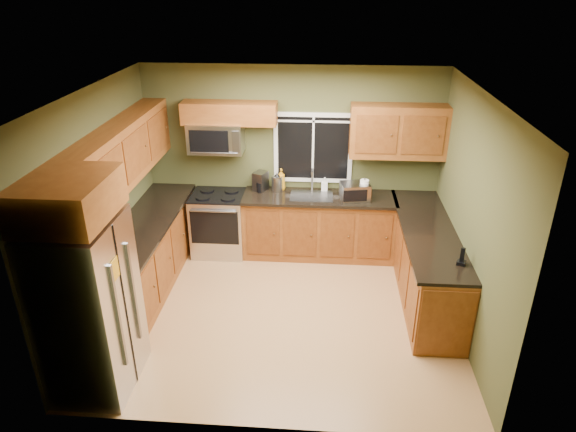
# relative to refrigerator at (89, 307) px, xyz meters

# --- Properties ---
(floor) EXTENTS (4.20, 4.20, 0.00)m
(floor) POSITION_rel_refrigerator_xyz_m (1.74, 1.30, -0.90)
(floor) COLOR #B4814F
(floor) RESTS_ON ground
(ceiling) EXTENTS (4.20, 4.20, 0.00)m
(ceiling) POSITION_rel_refrigerator_xyz_m (1.74, 1.30, 1.80)
(ceiling) COLOR white
(ceiling) RESTS_ON back_wall
(back_wall) EXTENTS (4.20, 0.00, 4.20)m
(back_wall) POSITION_rel_refrigerator_xyz_m (1.74, 3.10, 0.45)
(back_wall) COLOR #484B28
(back_wall) RESTS_ON ground
(front_wall) EXTENTS (4.20, 0.00, 4.20)m
(front_wall) POSITION_rel_refrigerator_xyz_m (1.74, -0.50, 0.45)
(front_wall) COLOR #484B28
(front_wall) RESTS_ON ground
(left_wall) EXTENTS (0.00, 3.60, 3.60)m
(left_wall) POSITION_rel_refrigerator_xyz_m (-0.36, 1.30, 0.45)
(left_wall) COLOR #484B28
(left_wall) RESTS_ON ground
(right_wall) EXTENTS (0.00, 3.60, 3.60)m
(right_wall) POSITION_rel_refrigerator_xyz_m (3.84, 1.30, 0.45)
(right_wall) COLOR #484B28
(right_wall) RESTS_ON ground
(window) EXTENTS (1.12, 0.03, 1.02)m
(window) POSITION_rel_refrigerator_xyz_m (2.04, 3.08, 0.65)
(window) COLOR white
(window) RESTS_ON back_wall
(base_cabinets_left) EXTENTS (0.60, 2.65, 0.90)m
(base_cabinets_left) POSITION_rel_refrigerator_xyz_m (-0.06, 1.78, -0.45)
(base_cabinets_left) COLOR brown
(base_cabinets_left) RESTS_ON ground
(countertop_left) EXTENTS (0.65, 2.65, 0.04)m
(countertop_left) POSITION_rel_refrigerator_xyz_m (-0.04, 1.78, 0.02)
(countertop_left) COLOR black
(countertop_left) RESTS_ON base_cabinets_left
(base_cabinets_back) EXTENTS (2.17, 0.60, 0.90)m
(base_cabinets_back) POSITION_rel_refrigerator_xyz_m (2.15, 2.80, -0.45)
(base_cabinets_back) COLOR brown
(base_cabinets_back) RESTS_ON ground
(countertop_back) EXTENTS (2.17, 0.65, 0.04)m
(countertop_back) POSITION_rel_refrigerator_xyz_m (2.15, 2.78, 0.02)
(countertop_back) COLOR black
(countertop_back) RESTS_ON base_cabinets_back
(base_cabinets_peninsula) EXTENTS (0.60, 2.52, 0.90)m
(base_cabinets_peninsula) POSITION_rel_refrigerator_xyz_m (3.54, 1.84, -0.45)
(base_cabinets_peninsula) COLOR brown
(base_cabinets_peninsula) RESTS_ON ground
(countertop_peninsula) EXTENTS (0.65, 2.50, 0.04)m
(countertop_peninsula) POSITION_rel_refrigerator_xyz_m (3.51, 1.85, 0.02)
(countertop_peninsula) COLOR black
(countertop_peninsula) RESTS_ON base_cabinets_peninsula
(upper_cabinets_left) EXTENTS (0.33, 2.65, 0.72)m
(upper_cabinets_left) POSITION_rel_refrigerator_xyz_m (-0.20, 1.78, 0.96)
(upper_cabinets_left) COLOR brown
(upper_cabinets_left) RESTS_ON left_wall
(upper_cabinets_back_left) EXTENTS (1.30, 0.33, 0.30)m
(upper_cabinets_back_left) POSITION_rel_refrigerator_xyz_m (0.89, 2.94, 1.17)
(upper_cabinets_back_left) COLOR brown
(upper_cabinets_back_left) RESTS_ON back_wall
(upper_cabinets_back_right) EXTENTS (1.30, 0.33, 0.72)m
(upper_cabinets_back_right) POSITION_rel_refrigerator_xyz_m (3.19, 2.94, 0.96)
(upper_cabinets_back_right) COLOR brown
(upper_cabinets_back_right) RESTS_ON back_wall
(upper_cabinet_over_fridge) EXTENTS (0.72, 0.90, 0.38)m
(upper_cabinet_over_fridge) POSITION_rel_refrigerator_xyz_m (-0.00, 0.00, 1.13)
(upper_cabinet_over_fridge) COLOR brown
(upper_cabinet_over_fridge) RESTS_ON left_wall
(refrigerator) EXTENTS (0.74, 0.90, 1.80)m
(refrigerator) POSITION_rel_refrigerator_xyz_m (0.00, 0.00, 0.00)
(refrigerator) COLOR #B7B7BC
(refrigerator) RESTS_ON ground
(range) EXTENTS (0.76, 0.69, 0.94)m
(range) POSITION_rel_refrigerator_xyz_m (0.69, 2.77, -0.43)
(range) COLOR #B7B7BC
(range) RESTS_ON ground
(microwave) EXTENTS (0.76, 0.41, 0.42)m
(microwave) POSITION_rel_refrigerator_xyz_m (0.69, 2.91, 0.83)
(microwave) COLOR #B7B7BC
(microwave) RESTS_ON back_wall
(sink) EXTENTS (0.60, 0.42, 0.36)m
(sink) POSITION_rel_refrigerator_xyz_m (2.04, 2.79, 0.05)
(sink) COLOR slate
(sink) RESTS_ON countertop_back
(toaster_oven) EXTENTS (0.44, 0.37, 0.24)m
(toaster_oven) POSITION_rel_refrigerator_xyz_m (2.64, 2.69, 0.16)
(toaster_oven) COLOR #B7B7BC
(toaster_oven) RESTS_ON countertop_back
(coffee_maker) EXTENTS (0.23, 0.27, 0.28)m
(coffee_maker) POSITION_rel_refrigerator_xyz_m (1.29, 2.94, 0.17)
(coffee_maker) COLOR slate
(coffee_maker) RESTS_ON countertop_back
(kettle) EXTENTS (0.19, 0.19, 0.28)m
(kettle) POSITION_rel_refrigerator_xyz_m (1.54, 2.93, 0.17)
(kettle) COLOR #B7B7BC
(kettle) RESTS_ON countertop_back
(paper_towel_roll) EXTENTS (0.14, 0.14, 0.31)m
(paper_towel_roll) POSITION_rel_refrigerator_xyz_m (2.77, 2.73, 0.18)
(paper_towel_roll) COLOR white
(paper_towel_roll) RESTS_ON countertop_back
(soap_bottle_a) EXTENTS (0.15, 0.15, 0.32)m
(soap_bottle_a) POSITION_rel_refrigerator_xyz_m (1.59, 2.99, 0.20)
(soap_bottle_a) COLOR orange
(soap_bottle_a) RESTS_ON countertop_back
(soap_bottle_b) EXTENTS (0.09, 0.10, 0.20)m
(soap_bottle_b) POSITION_rel_refrigerator_xyz_m (2.22, 3.00, 0.14)
(soap_bottle_b) COLOR white
(soap_bottle_b) RESTS_ON countertop_back
(cordless_phone) EXTENTS (0.12, 0.12, 0.20)m
(cordless_phone) POSITION_rel_refrigerator_xyz_m (3.72, 1.01, 0.10)
(cordless_phone) COLOR black
(cordless_phone) RESTS_ON countertop_peninsula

